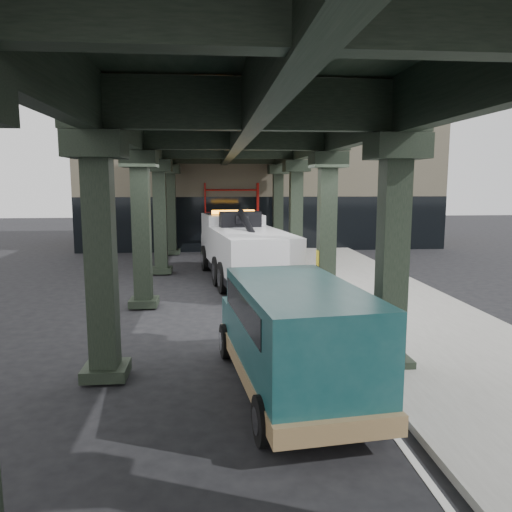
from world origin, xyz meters
TOP-DOWN VIEW (x-y plane):
  - ground at (0.00, 0.00)m, footprint 90.00×90.00m
  - sidewalk at (4.50, 2.00)m, footprint 5.00×40.00m
  - lane_stripe at (1.70, 2.00)m, footprint 0.12×38.00m
  - viaduct at (-0.40, 2.00)m, footprint 7.40×32.00m
  - building at (2.00, 20.00)m, footprint 22.00×10.00m
  - scaffolding at (0.00, 14.64)m, footprint 3.08×0.88m
  - tow_truck at (0.08, 6.41)m, footprint 3.66×9.23m
  - towed_van at (0.32, -5.07)m, footprint 2.68×5.61m

SIDE VIEW (x-z plane):
  - ground at x=0.00m, z-range 0.00..0.00m
  - lane_stripe at x=1.70m, z-range 0.00..0.01m
  - sidewalk at x=4.50m, z-range 0.00..0.15m
  - towed_van at x=0.32m, z-range 0.08..2.28m
  - tow_truck at x=0.08m, z-range -0.04..2.91m
  - scaffolding at x=0.00m, z-range 0.11..4.11m
  - building at x=2.00m, z-range 0.00..8.00m
  - viaduct at x=-0.40m, z-range 2.26..8.66m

